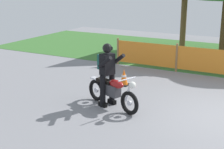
{
  "coord_description": "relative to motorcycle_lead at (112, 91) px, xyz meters",
  "views": [
    {
      "loc": [
        1.2,
        -8.15,
        3.28
      ],
      "look_at": [
        -2.79,
        -0.78,
        0.9
      ],
      "focal_mm": 54.02,
      "sensor_mm": 36.0,
      "label": 1
    }
  ],
  "objects": [
    {
      "name": "traffic_cone",
      "position": [
        -0.6,
        1.89,
        -0.19
      ],
      "size": [
        0.32,
        0.32,
        0.53
      ],
      "color": "black",
      "rests_on": "ground"
    },
    {
      "name": "rider_lead",
      "position": [
        -0.2,
        0.07,
        0.51
      ],
      "size": [
        0.77,
        0.68,
        1.69
      ],
      "rotation": [
        0.0,
        0.0,
        -0.36
      ],
      "color": "black",
      "rests_on": "ground"
    },
    {
      "name": "motorcycle_lead",
      "position": [
        0.0,
        0.0,
        0.0
      ],
      "size": [
        1.85,
        0.87,
        0.92
      ],
      "rotation": [
        0.0,
        0.0,
        -0.36
      ],
      "color": "black",
      "rests_on": "ground"
    }
  ]
}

